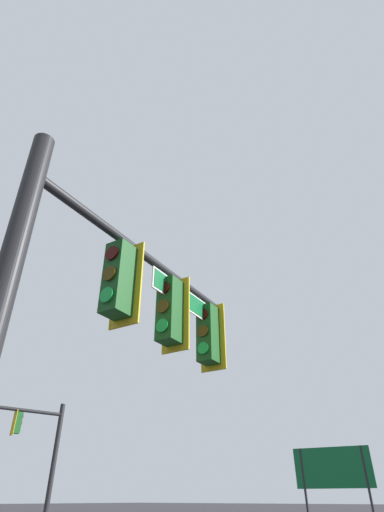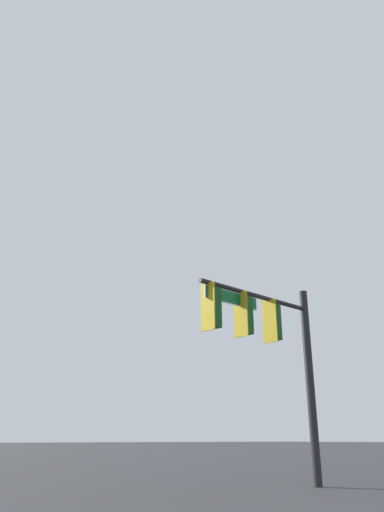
# 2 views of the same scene
# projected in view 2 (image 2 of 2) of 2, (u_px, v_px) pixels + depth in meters

# --- Properties ---
(signal_pole_near) EXTENTS (4.81, 0.96, 5.91)m
(signal_pole_near) POSITION_uv_depth(u_px,v_px,m) (273.00, 341.00, 14.78)
(signal_pole_near) COLOR black
(signal_pole_near) RESTS_ON ground_plane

